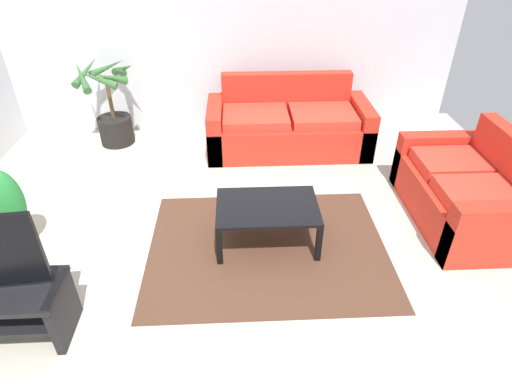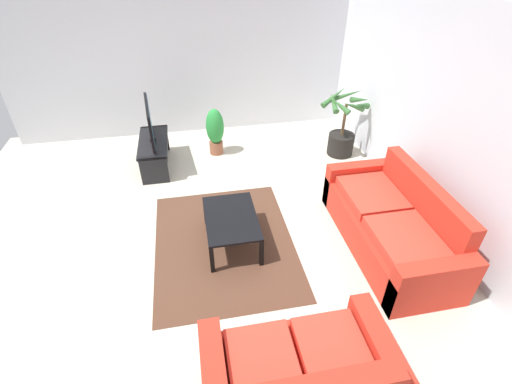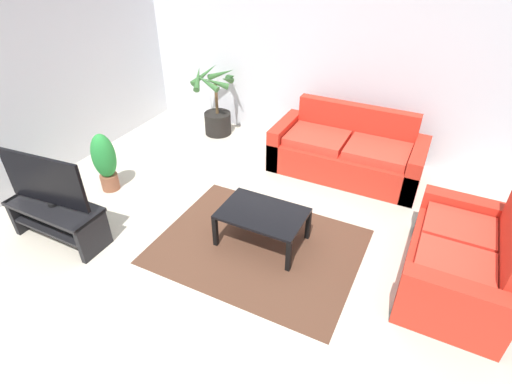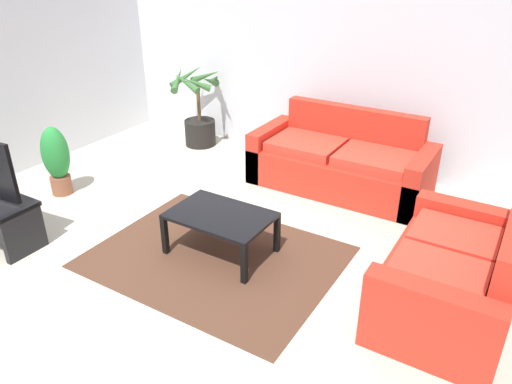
% 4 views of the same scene
% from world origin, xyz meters
% --- Properties ---
extents(ground_plane, '(6.60, 6.60, 0.00)m').
position_xyz_m(ground_plane, '(0.00, 0.00, 0.00)').
color(ground_plane, beige).
extents(wall_back, '(6.00, 0.06, 2.70)m').
position_xyz_m(wall_back, '(0.00, 3.00, 1.35)').
color(wall_back, silver).
rests_on(wall_back, ground).
extents(couch_main, '(2.05, 0.90, 0.90)m').
position_xyz_m(couch_main, '(0.69, 2.28, 0.30)').
color(couch_main, red).
rests_on(couch_main, ground).
extents(couch_loveseat, '(0.90, 1.51, 0.90)m').
position_xyz_m(couch_loveseat, '(2.28, 0.68, 0.30)').
color(couch_loveseat, red).
rests_on(couch_loveseat, ground).
extents(tv_stand, '(1.10, 0.45, 0.46)m').
position_xyz_m(tv_stand, '(-1.77, -0.57, 0.30)').
color(tv_stand, black).
rests_on(tv_stand, ground).
extents(tv, '(1.01, 0.14, 0.61)m').
position_xyz_m(tv, '(-1.77, -0.56, 0.78)').
color(tv, black).
rests_on(tv, tv_stand).
extents(coffee_table, '(0.92, 0.62, 0.41)m').
position_xyz_m(coffee_table, '(0.29, 0.40, 0.36)').
color(coffee_table, black).
rests_on(coffee_table, ground).
extents(area_rug, '(2.20, 1.70, 0.01)m').
position_xyz_m(area_rug, '(0.29, 0.30, 0.00)').
color(area_rug, '#513323').
rests_on(area_rug, ground).
extents(potted_palm, '(0.81, 0.79, 1.10)m').
position_xyz_m(potted_palm, '(-1.60, 2.55, 0.43)').
color(potted_palm, black).
rests_on(potted_palm, ground).
extents(potted_plant_small, '(0.30, 0.30, 0.81)m').
position_xyz_m(potted_plant_small, '(-2.01, 0.45, 0.43)').
color(potted_plant_small, brown).
rests_on(potted_plant_small, ground).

